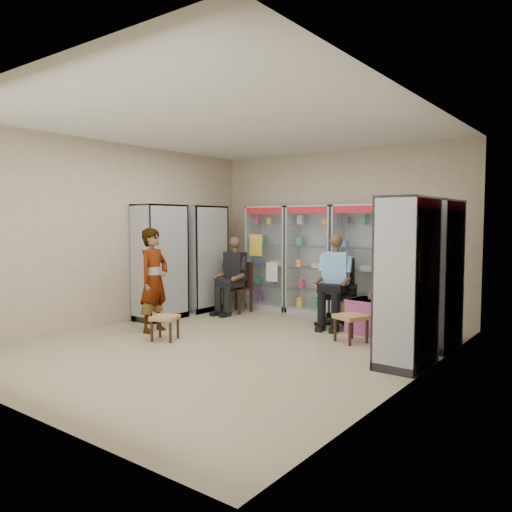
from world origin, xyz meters
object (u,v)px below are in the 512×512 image
Objects in this scene: cabinet_back_mid at (313,260)px; cabinet_left_near at (160,262)px; wooden_chair at (238,287)px; office_chair at (337,292)px; cabinet_left_far at (203,258)px; seated_shopkeeper at (336,283)px; cabinet_back_left at (271,258)px; cabinet_right_far at (436,274)px; woven_stool_a at (351,328)px; standing_man at (154,280)px; pink_trunk at (369,316)px; cabinet_back_right at (361,262)px; woven_stool_b at (165,328)px; cabinet_right_near at (407,282)px.

cabinet_left_near is (-1.88, -2.03, 0.00)m from cabinet_back_mid.
office_chair reaches higher than wooden_chair.
cabinet_left_far reaches higher than seated_shopkeeper.
cabinet_back_left reaches higher than wooden_chair.
cabinet_right_far is 5.10× the size of woven_stool_a.
cabinet_left_near reaches higher than woven_stool_a.
cabinet_right_far reaches higher than seated_shopkeeper.
wooden_chair is at bearing -9.83° from standing_man.
seated_shopkeeper is at bearing 168.07° from pink_trunk.
cabinet_left_far is (-0.93, -0.93, 0.00)m from cabinet_back_left.
standing_man reaches higher than seated_shopkeeper.
cabinet_back_right and cabinet_left_far have the same top height.
cabinet_left_far is 1.81× the size of office_chair.
office_chair is 2.84m from woven_stool_b.
cabinet_back_mid is 3.24m from woven_stool_b.
pink_trunk is 1.54× the size of woven_stool_b.
standing_man is at bearing 98.13° from cabinet_right_near.
cabinet_right_near is at bearing 73.75° from cabinet_left_far.
cabinet_right_far is at bearing -17.75° from cabinet_back_left.
pink_trunk is (0.65, -0.14, -0.44)m from seated_shopkeeper.
wooden_chair is 1.73× the size of pink_trunk.
cabinet_right_near is at bearing 87.43° from cabinet_left_near.
cabinet_back_right is 3.48m from cabinet_left_near.
seated_shopkeeper is 2.59× the size of pink_trunk.
cabinet_back_right is at bearing 62.49° from woven_stool_b.
pink_trunk is 3.08m from woven_stool_b.
cabinet_back_left is 1.32m from cabinet_left_far.
cabinet_back_right is 3.52m from standing_man.
woven_stool_a is at bearing -61.39° from seated_shopkeeper.
cabinet_right_far is 4.55m from cabinet_left_near.
office_chair is at bearing 57.34° from woven_stool_b.
cabinet_right_near is 1.42× the size of seated_shopkeeper.
cabinet_right_far is (1.63, -1.13, 0.00)m from cabinet_back_right.
cabinet_left_near is at bearing 32.52° from standing_man.
cabinet_right_near reaches higher than office_chair.
woven_stool_a is at bearing -63.05° from office_chair.
cabinet_left_near is (-4.46, 0.20, 0.00)m from cabinet_right_near.
cabinet_left_near is at bearing -166.11° from seated_shopkeeper.
cabinet_right_near reaches higher than woven_stool_a.
cabinet_back_mid is 1.00× the size of cabinet_right_far.
seated_shopkeeper is at bearing 93.72° from cabinet_left_far.
office_chair is (2.07, 0.03, 0.08)m from wooden_chair.
cabinet_right_near is at bearing -32.65° from woven_stool_a.
cabinet_left_far is 1.10m from cabinet_left_near.
office_chair is at bearing -38.88° from cabinet_back_mid.
wooden_chair is (-3.78, 1.50, -0.53)m from cabinet_right_near.
office_chair is at bearing -54.66° from standing_man.
cabinet_left_far and cabinet_left_near have the same top height.
woven_stool_a is (-1.03, -0.44, -0.80)m from cabinet_right_far.
wooden_chair is 2.42m from woven_stool_b.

